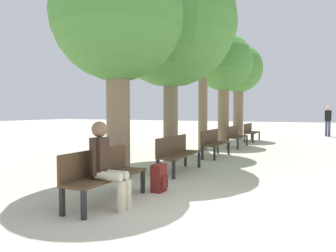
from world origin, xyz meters
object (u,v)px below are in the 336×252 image
(bench_row_3, at_px, (236,135))
(tree_row_0, at_px, (117,18))
(bench_row_0, at_px, (102,172))
(bench_row_1, at_px, (177,151))
(tree_row_4, at_px, (239,70))
(bench_row_4, at_px, (250,131))
(pedestrian_near, at_px, (328,119))
(tree_row_1, at_px, (171,22))
(backpack, at_px, (159,178))
(tree_row_2, at_px, (203,25))
(bench_row_2, at_px, (214,141))
(tree_row_3, at_px, (224,64))
(person_seated, at_px, (106,163))

(bench_row_3, bearing_deg, tree_row_0, -97.28)
(bench_row_0, distance_m, tree_row_0, 3.54)
(bench_row_1, relative_size, tree_row_4, 0.34)
(bench_row_4, distance_m, pedestrian_near, 5.94)
(bench_row_0, distance_m, bench_row_3, 8.66)
(bench_row_1, bearing_deg, bench_row_4, 90.00)
(tree_row_1, distance_m, tree_row_4, 8.34)
(backpack, bearing_deg, tree_row_0, 151.55)
(bench_row_4, xyz_separation_m, tree_row_4, (-0.88, 1.21, 3.05))
(bench_row_4, relative_size, backpack, 3.35)
(bench_row_0, distance_m, tree_row_2, 8.37)
(bench_row_0, bearing_deg, tree_row_4, 93.96)
(bench_row_1, bearing_deg, tree_row_2, 101.45)
(backpack, bearing_deg, bench_row_1, 104.61)
(bench_row_2, distance_m, tree_row_3, 5.26)
(bench_row_2, height_order, tree_row_2, tree_row_2)
(bench_row_3, relative_size, tree_row_3, 0.34)
(tree_row_1, relative_size, tree_row_3, 1.22)
(tree_row_0, bearing_deg, tree_row_4, 90.00)
(bench_row_0, height_order, bench_row_4, same)
(tree_row_1, height_order, pedestrian_near, tree_row_1)
(tree_row_1, xyz_separation_m, backpack, (1.37, -3.43, -3.76))
(bench_row_4, bearing_deg, backpack, -87.34)
(tree_row_2, height_order, backpack, tree_row_2)
(bench_row_2, bearing_deg, bench_row_1, -90.00)
(bench_row_1, height_order, person_seated, person_seated)
(tree_row_4, bearing_deg, tree_row_1, -90.00)
(tree_row_0, relative_size, tree_row_2, 0.84)
(tree_row_0, xyz_separation_m, backpack, (1.37, -0.74, -3.20))
(bench_row_2, distance_m, tree_row_0, 5.07)
(tree_row_0, bearing_deg, bench_row_3, 82.72)
(bench_row_0, relative_size, tree_row_2, 0.28)
(tree_row_2, xyz_separation_m, person_seated, (1.11, -7.47, -3.89))
(bench_row_1, bearing_deg, tree_row_0, -127.88)
(bench_row_0, bearing_deg, bench_row_1, 90.00)
(bench_row_0, relative_size, tree_row_4, 0.34)
(tree_row_0, bearing_deg, bench_row_1, 52.12)
(bench_row_2, bearing_deg, tree_row_0, -102.38)
(bench_row_0, bearing_deg, tree_row_3, 95.06)
(bench_row_3, height_order, tree_row_3, tree_row_3)
(bench_row_2, bearing_deg, person_seated, -87.81)
(bench_row_1, height_order, bench_row_2, same)
(bench_row_3, bearing_deg, pedestrian_near, 66.52)
(bench_row_0, bearing_deg, bench_row_4, 90.00)
(tree_row_1, xyz_separation_m, tree_row_3, (0.00, 5.55, -0.49))
(tree_row_4, height_order, backpack, tree_row_4)
(bench_row_2, bearing_deg, backpack, -84.13)
(tree_row_1, height_order, tree_row_2, tree_row_1)
(bench_row_1, xyz_separation_m, bench_row_2, (0.00, 2.89, 0.00))
(bench_row_0, height_order, tree_row_3, tree_row_3)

